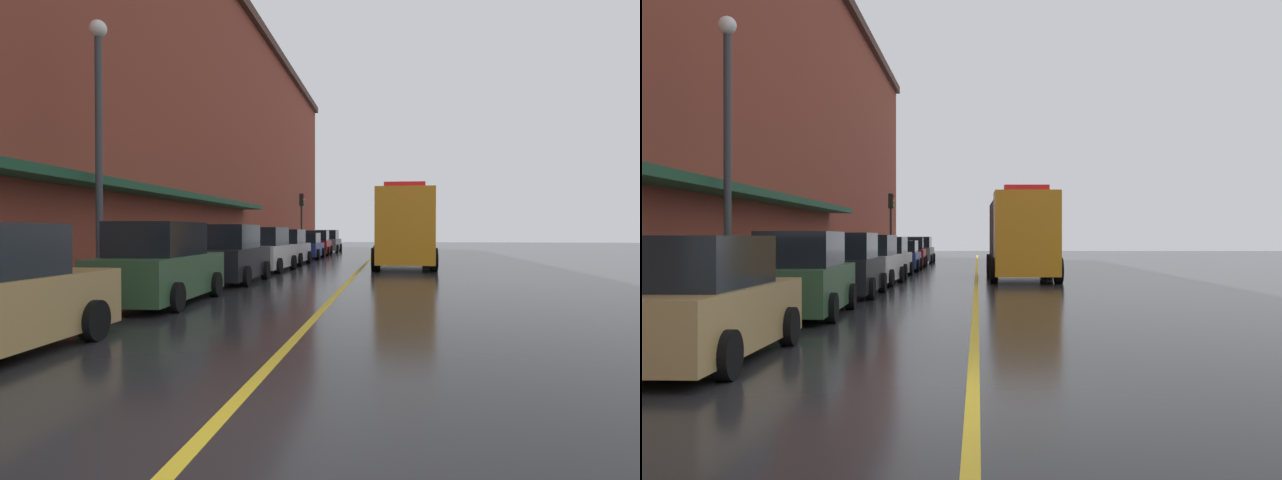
% 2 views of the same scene
% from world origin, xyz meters
% --- Properties ---
extents(ground_plane, '(112.00, 112.00, 0.00)m').
position_xyz_m(ground_plane, '(0.00, 25.00, 0.00)').
color(ground_plane, '#232326').
extents(sidewalk_left, '(2.40, 70.00, 0.15)m').
position_xyz_m(sidewalk_left, '(-6.20, 25.00, 0.07)').
color(sidewalk_left, '#ADA8A0').
rests_on(sidewalk_left, ground).
extents(lane_center_stripe, '(0.16, 70.00, 0.01)m').
position_xyz_m(lane_center_stripe, '(0.00, 25.00, 0.00)').
color(lane_center_stripe, gold).
rests_on(lane_center_stripe, ground).
extents(brick_building_left, '(12.93, 64.00, 15.44)m').
position_xyz_m(brick_building_left, '(-13.28, 24.00, 7.73)').
color(brick_building_left, brown).
rests_on(brick_building_left, ground).
extents(parked_car_0, '(2.12, 4.58, 1.82)m').
position_xyz_m(parked_car_0, '(-4.02, 2.16, 0.85)').
color(parked_car_0, '#A5844C').
rests_on(parked_car_0, ground).
extents(parked_car_1, '(2.08, 4.61, 1.92)m').
position_xyz_m(parked_car_1, '(-3.92, 7.96, 0.89)').
color(parked_car_1, '#2D5133').
rests_on(parked_car_1, ground).
extents(parked_car_2, '(2.17, 4.31, 1.92)m').
position_xyz_m(parked_car_2, '(-3.97, 13.30, 0.89)').
color(parked_car_2, black).
rests_on(parked_car_2, ground).
extents(parked_car_3, '(2.21, 4.17, 1.87)m').
position_xyz_m(parked_car_3, '(-3.96, 18.33, 0.87)').
color(parked_car_3, silver).
rests_on(parked_car_3, ground).
extents(parked_car_4, '(2.07, 4.26, 1.80)m').
position_xyz_m(parked_car_4, '(-3.99, 23.22, 0.84)').
color(parked_car_4, silver).
rests_on(parked_car_4, ground).
extents(parked_car_5, '(2.13, 4.24, 1.60)m').
position_xyz_m(parked_car_5, '(-4.01, 29.15, 0.76)').
color(parked_car_5, navy).
rests_on(parked_car_5, ground).
extents(parked_car_6, '(2.09, 4.18, 1.76)m').
position_xyz_m(parked_car_6, '(-4.00, 34.16, 0.82)').
color(parked_car_6, maroon).
rests_on(parked_car_6, ground).
extents(parked_car_7, '(2.03, 4.25, 1.80)m').
position_xyz_m(parked_car_7, '(-3.95, 39.92, 0.84)').
color(parked_car_7, '#595B60').
rests_on(parked_car_7, ground).
extents(utility_truck, '(2.87, 7.55, 3.79)m').
position_xyz_m(utility_truck, '(1.89, 21.83, 1.80)').
color(utility_truck, orange).
rests_on(utility_truck, ground).
extents(parking_meter_0, '(0.14, 0.18, 1.33)m').
position_xyz_m(parking_meter_0, '(-5.35, 25.92, 1.06)').
color(parking_meter_0, '#4C4C51').
rests_on(parking_meter_0, sidewalk_left).
extents(parking_meter_1, '(0.14, 0.18, 1.33)m').
position_xyz_m(parking_meter_1, '(-5.35, 11.98, 1.06)').
color(parking_meter_1, '#4C4C51').
rests_on(parking_meter_1, sidewalk_left).
extents(parking_meter_2, '(0.14, 0.18, 1.33)m').
position_xyz_m(parking_meter_2, '(-5.35, 11.15, 1.06)').
color(parking_meter_2, '#4C4C51').
rests_on(parking_meter_2, sidewalk_left).
extents(parking_meter_3, '(0.14, 0.18, 1.33)m').
position_xyz_m(parking_meter_3, '(-5.35, 30.40, 1.06)').
color(parking_meter_3, '#4C4C51').
rests_on(parking_meter_3, sidewalk_left).
extents(street_lamp_left, '(0.44, 0.44, 6.94)m').
position_xyz_m(street_lamp_left, '(-5.95, 8.79, 4.40)').
color(street_lamp_left, '#33383D').
rests_on(street_lamp_left, sidewalk_left).
extents(traffic_light_near, '(0.38, 0.36, 4.30)m').
position_xyz_m(traffic_light_near, '(-5.29, 35.18, 3.16)').
color(traffic_light_near, '#232326').
rests_on(traffic_light_near, sidewalk_left).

